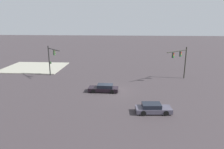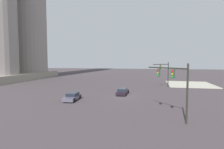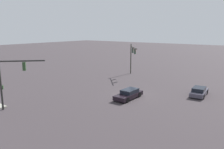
{
  "view_description": "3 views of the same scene",
  "coord_description": "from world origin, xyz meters",
  "px_view_note": "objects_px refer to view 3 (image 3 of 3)",
  "views": [
    {
      "loc": [
        -2.02,
        30.77,
        11.06
      ],
      "look_at": [
        0.12,
        -0.12,
        2.73
      ],
      "focal_mm": 32.99,
      "sensor_mm": 36.0,
      "label": 1
    },
    {
      "loc": [
        -32.25,
        -4.9,
        6.31
      ],
      "look_at": [
        1.93,
        2.46,
        3.7
      ],
      "focal_mm": 29.17,
      "sensor_mm": 36.0,
      "label": 2
    },
    {
      "loc": [
        25.4,
        15.15,
        8.91
      ],
      "look_at": [
        1.02,
        -2.73,
        2.79
      ],
      "focal_mm": 35.66,
      "sensor_mm": 36.0,
      "label": 3
    }
  ],
  "objects_px": {
    "traffic_signal_opposite_side": "(10,76)",
    "sedan_car_waiting_far": "(129,94)",
    "traffic_signal_near_corner": "(132,54)",
    "sedan_car_approaching": "(199,92)"
  },
  "relations": [
    {
      "from": "traffic_signal_opposite_side",
      "to": "traffic_signal_near_corner",
      "type": "bearing_deg",
      "value": 44.13
    },
    {
      "from": "sedan_car_approaching",
      "to": "sedan_car_waiting_far",
      "type": "height_order",
      "value": "same"
    },
    {
      "from": "traffic_signal_near_corner",
      "to": "sedan_car_approaching",
      "type": "distance_m",
      "value": 16.61
    },
    {
      "from": "sedan_car_waiting_far",
      "to": "traffic_signal_near_corner",
      "type": "bearing_deg",
      "value": -149.27
    },
    {
      "from": "traffic_signal_near_corner",
      "to": "sedan_car_approaching",
      "type": "height_order",
      "value": "traffic_signal_near_corner"
    },
    {
      "from": "sedan_car_waiting_far",
      "to": "traffic_signal_opposite_side",
      "type": "bearing_deg",
      "value": -35.81
    },
    {
      "from": "sedan_car_waiting_far",
      "to": "sedan_car_approaching",
      "type": "bearing_deg",
      "value": 134.72
    },
    {
      "from": "traffic_signal_near_corner",
      "to": "traffic_signal_opposite_side",
      "type": "bearing_deg",
      "value": -43.72
    },
    {
      "from": "traffic_signal_opposite_side",
      "to": "sedan_car_waiting_far",
      "type": "height_order",
      "value": "traffic_signal_opposite_side"
    },
    {
      "from": "traffic_signal_opposite_side",
      "to": "sedan_car_waiting_far",
      "type": "bearing_deg",
      "value": 9.18
    }
  ]
}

